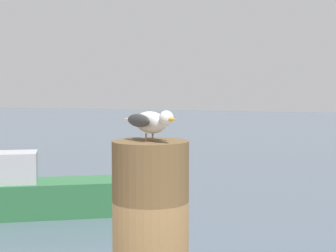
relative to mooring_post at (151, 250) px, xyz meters
name	(u,v)px	position (x,y,z in m)	size (l,w,h in m)	color
mooring_post	(151,250)	(0.00, 0.00, 0.00)	(0.35, 0.35, 1.02)	brown
seagull	(151,121)	(0.01, 0.00, 0.60)	(0.34, 0.28, 0.14)	tan
boat_green	(67,194)	(-5.36, 8.70, -1.78)	(4.80, 3.39, 1.59)	#2D6B3D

